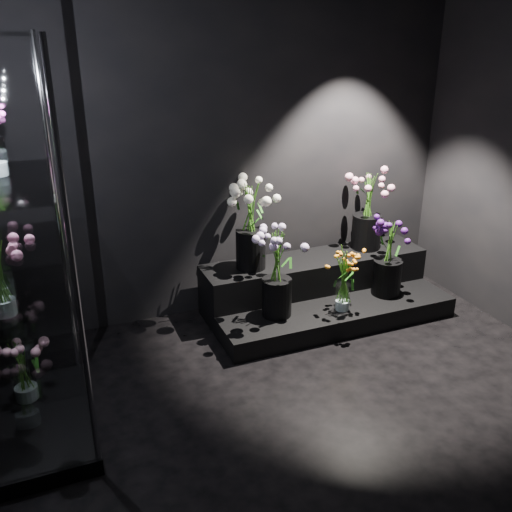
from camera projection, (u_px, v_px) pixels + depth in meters
floor at (344, 445)px, 3.39m from camera, size 4.00×4.00×0.00m
wall_back at (227, 148)px, 4.57m from camera, size 4.00×0.00×4.00m
display_riser at (321, 290)px, 4.93m from camera, size 2.01×0.89×0.45m
display_case at (10, 259)px, 3.07m from camera, size 0.63×1.04×2.29m
bouquet_orange_bells at (344, 278)px, 4.53m from camera, size 0.30×0.30×0.55m
bouquet_lilac at (277, 267)px, 4.40m from camera, size 0.47×0.47×0.70m
bouquet_purple at (389, 256)px, 4.78m from camera, size 0.33×0.33×0.65m
bouquet_cream_roses at (251, 220)px, 4.58m from camera, size 0.50×0.50×0.70m
bouquet_pink_roses at (368, 206)px, 5.01m from camera, size 0.42×0.42×0.69m
bouquet_case_base_pink at (22, 368)px, 3.55m from camera, size 0.36×0.36×0.43m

